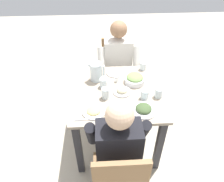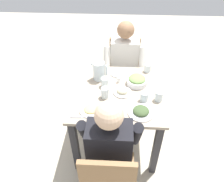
# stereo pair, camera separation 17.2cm
# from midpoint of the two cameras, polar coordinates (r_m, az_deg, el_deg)

# --- Properties ---
(ground_plane) EXTENTS (8.00, 8.00, 0.00)m
(ground_plane) POSITION_cam_midpoint_polar(r_m,az_deg,el_deg) (2.58, -0.91, -12.47)
(ground_plane) COLOR #B7AD99
(dining_table) EXTENTS (0.86, 0.86, 0.72)m
(dining_table) POSITION_cam_midpoint_polar(r_m,az_deg,el_deg) (2.14, -1.07, -2.71)
(dining_table) COLOR gray
(dining_table) RESTS_ON ground_plane
(chair_near) EXTENTS (0.40, 0.40, 0.85)m
(chair_near) POSITION_cam_midpoint_polar(r_m,az_deg,el_deg) (1.76, -1.10, -22.39)
(chair_near) COLOR olive
(chair_near) RESTS_ON ground_plane
(chair_far) EXTENTS (0.40, 0.40, 0.85)m
(chair_far) POSITION_cam_midpoint_polar(r_m,az_deg,el_deg) (2.81, -0.41, 6.03)
(chair_far) COLOR olive
(chair_far) RESTS_ON ground_plane
(diner_near) EXTENTS (0.48, 0.53, 1.15)m
(diner_near) POSITION_cam_midpoint_polar(r_m,az_deg,el_deg) (1.75, -1.46, -14.24)
(diner_near) COLOR black
(diner_near) RESTS_ON ground_plane
(diner_far) EXTENTS (0.48, 0.53, 1.15)m
(diner_far) POSITION_cam_midpoint_polar(r_m,az_deg,el_deg) (2.56, -0.19, 6.23)
(diner_far) COLOR silver
(diner_far) RESTS_ON ground_plane
(water_pitcher) EXTENTS (0.16, 0.12, 0.19)m
(water_pitcher) POSITION_cam_midpoint_polar(r_m,az_deg,el_deg) (2.17, -6.48, 5.02)
(water_pitcher) COLOR silver
(water_pitcher) RESTS_ON dining_table
(salad_bowl) EXTENTS (0.20, 0.20, 0.09)m
(salad_bowl) POSITION_cam_midpoint_polar(r_m,az_deg,el_deg) (2.15, 3.75, 3.12)
(salad_bowl) COLOR white
(salad_bowl) RESTS_ON dining_table
(plate_yoghurt) EXTENTS (0.17, 0.17, 0.04)m
(plate_yoghurt) POSITION_cam_midpoint_polar(r_m,az_deg,el_deg) (2.29, -1.40, 4.91)
(plate_yoghurt) COLOR white
(plate_yoghurt) RESTS_ON dining_table
(plate_beans) EXTENTS (0.17, 0.17, 0.05)m
(plate_beans) POSITION_cam_midpoint_polar(r_m,az_deg,el_deg) (2.04, 0.25, -0.01)
(plate_beans) COLOR white
(plate_beans) RESTS_ON dining_table
(plate_fries) EXTENTS (0.20, 0.20, 0.04)m
(plate_fries) POSITION_cam_midpoint_polar(r_m,az_deg,el_deg) (1.86, -7.47, -5.34)
(plate_fries) COLOR white
(plate_fries) RESTS_ON dining_table
(plate_dolmas) EXTENTS (0.22, 0.22, 0.05)m
(plate_dolmas) POSITION_cam_midpoint_polar(r_m,az_deg,el_deg) (1.86, 5.72, -4.87)
(plate_dolmas) COLOR white
(plate_dolmas) RESTS_ON dining_table
(water_glass_center) EXTENTS (0.07, 0.07, 0.09)m
(water_glass_center) POSITION_cam_midpoint_polar(r_m,az_deg,el_deg) (2.00, 9.82, -0.55)
(water_glass_center) COLOR silver
(water_glass_center) RESTS_ON dining_table
(water_glass_far_right) EXTENTS (0.07, 0.07, 0.10)m
(water_glass_far_right) POSITION_cam_midpoint_polar(r_m,az_deg,el_deg) (1.96, -4.26, -0.66)
(water_glass_far_right) COLOR silver
(water_glass_far_right) RESTS_ON dining_table
(water_glass_far_left) EXTENTS (0.07, 0.07, 0.09)m
(water_glass_far_left) POSITION_cam_midpoint_polar(r_m,az_deg,el_deg) (1.96, 6.12, -1.02)
(water_glass_far_left) COLOR silver
(water_glass_far_left) RESTS_ON dining_table
(water_glass_near_left) EXTENTS (0.07, 0.07, 0.09)m
(water_glass_near_left) POSITION_cam_midpoint_polar(r_m,az_deg,el_deg) (2.35, 6.08, 6.53)
(water_glass_near_left) COLOR silver
(water_glass_near_left) RESTS_ON dining_table
(water_glass_near_right) EXTENTS (0.07, 0.07, 0.09)m
(water_glass_near_right) POSITION_cam_midpoint_polar(r_m,az_deg,el_deg) (2.09, -4.66, 2.07)
(water_glass_near_right) COLOR silver
(water_glass_near_right) RESTS_ON dining_table
(salt_shaker) EXTENTS (0.03, 0.03, 0.05)m
(salt_shaker) POSITION_cam_midpoint_polar(r_m,az_deg,el_deg) (2.16, -1.09, 2.98)
(salt_shaker) COLOR white
(salt_shaker) RESTS_ON dining_table
(fork_near) EXTENTS (0.17, 0.04, 0.01)m
(fork_near) POSITION_cam_midpoint_polar(r_m,az_deg,el_deg) (1.79, -2.14, -7.45)
(fork_near) COLOR silver
(fork_near) RESTS_ON dining_table
(knife_near) EXTENTS (0.19, 0.02, 0.01)m
(knife_near) POSITION_cam_midpoint_polar(r_m,az_deg,el_deg) (1.82, -9.84, -7.45)
(knife_near) COLOR silver
(knife_near) RESTS_ON dining_table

